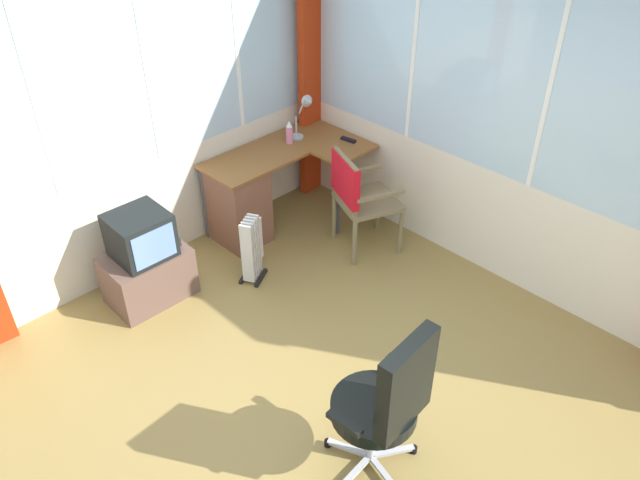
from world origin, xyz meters
name	(u,v)px	position (x,y,z in m)	size (l,w,h in m)	color
ground	(328,432)	(0.00, 0.00, -0.03)	(5.28, 5.67, 0.06)	olive
north_window_panel	(99,120)	(0.00, 2.37, 1.38)	(4.28, 0.07, 2.76)	#ECE1C8
east_window_panel	(543,129)	(2.17, 0.00, 1.38)	(0.07, 4.67, 2.76)	#ECE1C8
curtain_corner	(311,62)	(2.04, 2.24, 1.33)	(0.29, 0.07, 2.66)	#B32F0F
desk	(246,197)	(1.03, 2.04, 0.41)	(1.41, 0.87, 0.74)	brown
desk_lamp	(306,110)	(1.77, 2.03, 1.00)	(0.23, 0.20, 0.40)	#B2B7BC
tv_remote	(348,140)	(1.99, 1.70, 0.75)	(0.04, 0.15, 0.02)	black
spray_bottle	(289,132)	(1.58, 2.05, 0.84)	(0.06, 0.06, 0.22)	pink
wooden_armchair	(355,191)	(1.57, 1.22, 0.59)	(0.63, 0.63, 0.93)	olive
office_chair	(388,400)	(0.02, -0.43, 0.63)	(0.60, 0.58, 1.12)	#B7B7BF
tv_on_stand	(146,262)	(-0.08, 1.92, 0.35)	(0.65, 0.45, 0.79)	brown
space_heater	(252,247)	(0.68, 1.54, 0.30)	(0.29, 0.26, 0.58)	silver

